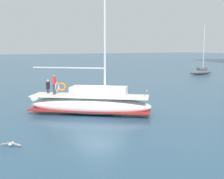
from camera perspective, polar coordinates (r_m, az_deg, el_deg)
ground_plane at (r=22.99m, az=-2.79°, el=-5.06°), size 400.00×400.00×0.00m
main_sailboat at (r=23.56m, az=-4.04°, el=-2.49°), size 7.90×8.98×13.18m
moored_catamaran at (r=59.94m, az=16.57°, el=3.33°), size 1.47×5.54×9.31m
seagull at (r=16.72m, az=-18.59°, el=-9.71°), size 0.84×0.92×0.17m
mooring_buoy at (r=30.14m, az=-14.47°, el=-1.71°), size 0.77×0.77×0.99m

